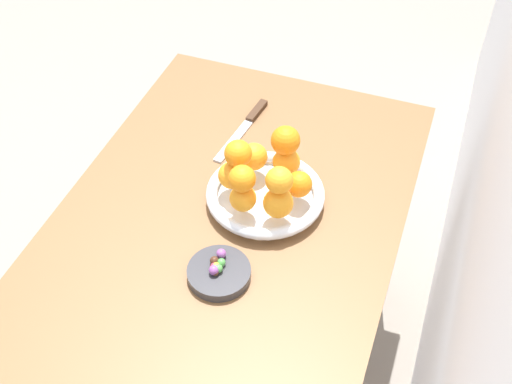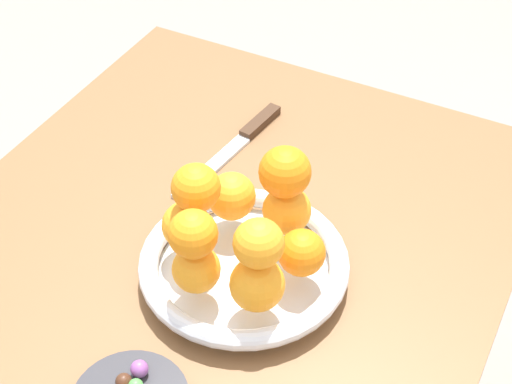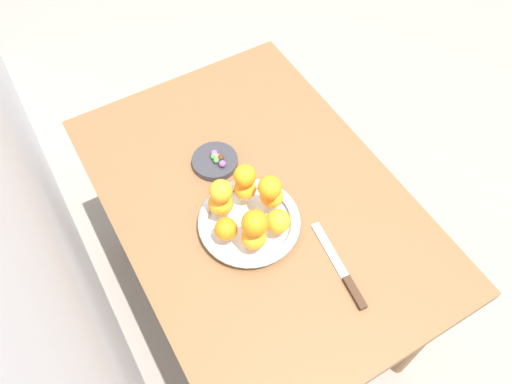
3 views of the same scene
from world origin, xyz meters
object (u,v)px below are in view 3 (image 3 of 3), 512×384
object	(u,v)px
orange_9	(255,223)
fruit_bowl	(249,222)
orange_6	(271,187)
candy_ball_5	(213,154)
candy_ball_2	(217,156)
orange_3	(272,196)
candy_ball_4	(216,156)
candy_ball_6	(214,156)
orange_7	(221,191)
knife	(342,272)
orange_2	(278,221)
orange_4	(244,188)
orange_0	(226,229)
candy_ball_7	(222,164)
candy_dish	(215,161)
orange_5	(221,203)
candy_ball_0	(216,160)
candy_ball_3	(221,158)
candy_ball_1	(214,153)
orange_1	(254,237)
orange_8	(244,174)
dining_table	(256,214)

from	to	relation	value
orange_9	fruit_bowl	bearing A→B (deg)	-17.91
orange_6	candy_ball_5	world-z (taller)	orange_6
candy_ball_2	orange_3	bearing A→B (deg)	-168.08
candy_ball_4	orange_6	bearing A→B (deg)	-169.72
candy_ball_4	candy_ball_6	world-z (taller)	same
fruit_bowl	orange_3	size ratio (longest dim) A/B	4.32
orange_7	knife	world-z (taller)	orange_7
orange_2	orange_9	world-z (taller)	orange_9
orange_4	knife	bearing A→B (deg)	-160.82
orange_0	candy_ball_7	bearing A→B (deg)	-25.37
candy_dish	orange_6	bearing A→B (deg)	-168.30
orange_6	candy_ball_4	bearing A→B (deg)	10.28
orange_5	candy_ball_0	size ratio (longest dim) A/B	3.73
candy_ball_3	candy_ball_6	bearing A→B (deg)	44.56
candy_ball_0	candy_ball_1	world-z (taller)	candy_ball_1
orange_1	orange_8	world-z (taller)	orange_8
orange_6	candy_ball_5	bearing A→B (deg)	10.75
orange_3	candy_ball_0	xyz separation A→B (m)	(0.21, 0.06, -0.04)
candy_ball_2	candy_ball_7	world-z (taller)	candy_ball_7
orange_4	orange_8	size ratio (longest dim) A/B	1.01
candy_ball_6	knife	bearing A→B (deg)	-166.10
orange_8	knife	world-z (taller)	orange_8
orange_8	candy_ball_6	xyz separation A→B (m)	(0.16, 0.01, -0.10)
orange_3	orange_5	size ratio (longest dim) A/B	0.95
orange_1	candy_ball_7	xyz separation A→B (m)	(0.27, -0.05, -0.04)
fruit_bowl	candy_ball_4	xyz separation A→B (m)	(0.23, -0.03, 0.01)
orange_2	orange_9	xyz separation A→B (m)	(-0.01, 0.07, 0.06)
orange_9	candy_dish	bearing A→B (deg)	-7.81
fruit_bowl	orange_8	distance (m)	0.13
orange_0	orange_9	xyz separation A→B (m)	(-0.06, -0.05, 0.07)
candy_dish	orange_5	distance (m)	0.20
orange_8	candy_ball_1	bearing A→B (deg)	1.21
candy_ball_5	knife	size ratio (longest dim) A/B	0.05
knife	candy_ball_4	bearing A→B (deg)	13.22
orange_3	orange_5	distance (m)	0.13
candy_ball_4	candy_ball_3	bearing A→B (deg)	-144.87
orange_8	candy_ball_7	world-z (taller)	orange_8
orange_0	orange_7	world-z (taller)	orange_7
orange_7	candy_ball_6	distance (m)	0.22
fruit_bowl	orange_1	world-z (taller)	orange_1
orange_2	orange_6	bearing A→B (deg)	-14.72
candy_ball_6	candy_ball_7	distance (m)	0.04
candy_ball_1	candy_ball_3	size ratio (longest dim) A/B	1.10
orange_1	orange_7	xyz separation A→B (m)	(0.12, 0.02, 0.06)
candy_ball_4	orange_4	bearing A→B (deg)	-179.14
orange_5	candy_ball_5	size ratio (longest dim) A/B	4.73
orange_4	orange_9	size ratio (longest dim) A/B	0.90
candy_ball_3	candy_ball_7	size ratio (longest dim) A/B	0.92
dining_table	candy_ball_4	world-z (taller)	candy_ball_4
orange_5	orange_9	distance (m)	0.15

